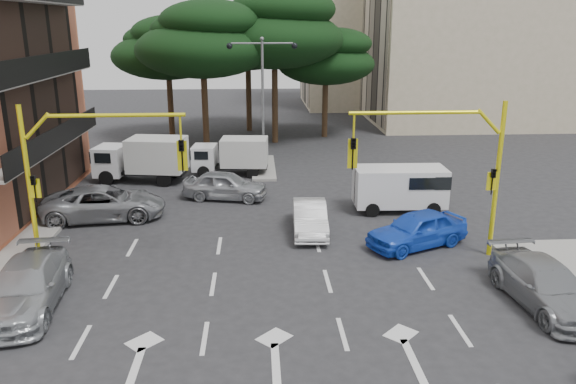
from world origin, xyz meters
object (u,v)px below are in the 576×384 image
at_px(street_lamp_center, 263,80).
at_px(car_white_hatch, 310,218).
at_px(car_silver_cross_b, 225,185).
at_px(signal_mast_left, 78,164).
at_px(van_white, 399,189).
at_px(box_truck_a, 142,160).
at_px(car_blue_compact, 417,229).
at_px(car_silver_cross_a, 104,203).
at_px(car_silver_parked, 545,285).
at_px(signal_mast_right, 452,159).
at_px(box_truck_b, 231,156).
at_px(car_silver_wagon, 26,287).

relative_size(street_lamp_center, car_white_hatch, 1.94).
distance_m(street_lamp_center, car_silver_cross_b, 8.00).
bearing_deg(signal_mast_left, van_white, 22.88).
bearing_deg(van_white, box_truck_a, -112.76).
distance_m(signal_mast_left, car_blue_compact, 13.22).
distance_m(car_white_hatch, car_silver_cross_a, 9.55).
bearing_deg(car_silver_parked, car_blue_compact, 113.15).
relative_size(signal_mast_right, car_white_hatch, 1.50).
bearing_deg(car_silver_cross_b, van_white, -93.08).
distance_m(box_truck_a, box_truck_b, 5.14).
distance_m(car_blue_compact, van_white, 4.59).
distance_m(car_blue_compact, car_silver_parked, 5.80).
distance_m(car_blue_compact, car_silver_cross_b, 10.57).
bearing_deg(signal_mast_left, signal_mast_right, 0.00).
xyz_separation_m(car_silver_cross_a, car_silver_cross_b, (5.41, 2.75, -0.03)).
relative_size(van_white, box_truck_a, 0.84).
height_order(signal_mast_right, box_truck_b, signal_mast_right).
height_order(signal_mast_left, car_white_hatch, signal_mast_left).
distance_m(street_lamp_center, car_silver_cross_a, 12.50).
height_order(signal_mast_right, street_lamp_center, street_lamp_center).
height_order(car_silver_cross_a, car_silver_parked, car_silver_cross_a).
bearing_deg(car_silver_parked, signal_mast_left, 160.40).
relative_size(car_silver_wagon, car_silver_cross_b, 1.19).
distance_m(car_silver_cross_b, van_white, 8.75).
xyz_separation_m(signal_mast_right, car_silver_cross_b, (-8.85, 7.87, -3.16)).
relative_size(car_silver_cross_b, car_silver_parked, 0.88).
xyz_separation_m(car_silver_wagon, box_truck_a, (0.81, 14.86, 0.53)).
bearing_deg(car_silver_parked, van_white, 98.68).
bearing_deg(box_truck_a, car_silver_cross_a, -175.97).
distance_m(signal_mast_right, car_silver_cross_b, 12.26).
distance_m(signal_mast_left, box_truck_a, 11.80).
bearing_deg(car_silver_cross_b, street_lamp_center, -6.27).
distance_m(car_silver_cross_b, box_truck_b, 4.86).
bearing_deg(van_white, car_silver_parked, 14.65).
distance_m(car_silver_parked, van_white, 9.96).
height_order(street_lamp_center, car_silver_cross_b, street_lamp_center).
xyz_separation_m(car_blue_compact, box_truck_b, (-7.93, 11.71, 0.37)).
xyz_separation_m(van_white, box_truck_a, (-13.33, 5.93, 0.19)).
height_order(street_lamp_center, car_silver_wagon, street_lamp_center).
relative_size(signal_mast_right, box_truck_b, 1.34).
relative_size(signal_mast_left, street_lamp_center, 0.77).
relative_size(car_silver_cross_a, box_truck_a, 1.06).
distance_m(street_lamp_center, box_truck_b, 4.91).
distance_m(car_silver_cross_a, car_silver_parked, 18.61).
xyz_separation_m(car_silver_parked, box_truck_b, (-10.64, 16.83, 0.40)).
bearing_deg(box_truck_b, street_lamp_center, -51.52).
distance_m(car_silver_parked, box_truck_a, 22.10).
height_order(street_lamp_center, car_white_hatch, street_lamp_center).
height_order(car_silver_wagon, box_truck_b, box_truck_b).
xyz_separation_m(car_silver_cross_a, box_truck_a, (0.52, 6.38, 0.51)).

